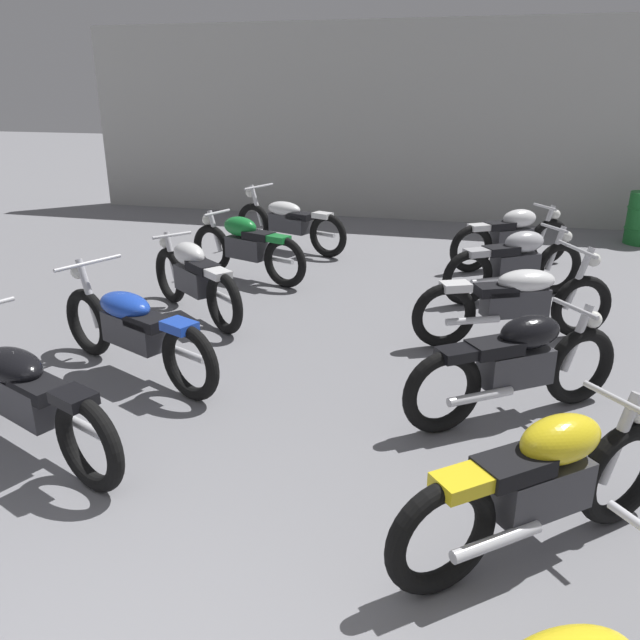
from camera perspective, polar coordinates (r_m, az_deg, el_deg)
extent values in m
cube|color=#B2B2AD|center=(12.59, 8.99, 17.04)|extent=(13.40, 0.24, 3.60)
torus|color=black|center=(4.41, -20.04, -10.42)|extent=(0.66, 0.36, 0.67)
cube|color=#38383D|center=(4.96, -25.01, -6.31)|extent=(0.70, 0.47, 0.28)
ellipsoid|color=black|center=(4.96, -25.95, -3.68)|extent=(0.68, 0.53, 0.22)
cube|color=black|center=(4.72, -23.97, -5.60)|extent=(0.46, 0.38, 0.10)
cube|color=black|center=(4.35, -21.25, -6.54)|extent=(0.34, 0.29, 0.08)
cylinder|color=silver|center=(4.67, -20.40, -8.96)|extent=(0.53, 0.28, 0.07)
torus|color=black|center=(6.55, -20.09, -0.20)|extent=(0.66, 0.38, 0.67)
torus|color=black|center=(5.39, -11.61, -3.76)|extent=(0.66, 0.38, 0.67)
cylinder|color=silver|center=(6.39, -20.05, 2.24)|extent=(0.28, 0.18, 0.66)
cube|color=#38383D|center=(5.91, -16.36, -0.92)|extent=(0.70, 0.49, 0.28)
ellipsoid|color=blue|center=(5.92, -17.13, 1.29)|extent=(0.68, 0.54, 0.22)
cube|color=black|center=(5.69, -15.21, -0.12)|extent=(0.46, 0.38, 0.10)
cube|color=blue|center=(5.35, -12.52, -0.54)|extent=(0.34, 0.30, 0.08)
cylinder|color=silver|center=(6.25, -20.10, 4.83)|extent=(0.31, 0.63, 0.04)
sphere|color=white|center=(6.45, -20.91, 4.08)|extent=(0.14, 0.14, 0.14)
cylinder|color=silver|center=(5.65, -12.22, -2.85)|extent=(0.53, 0.29, 0.07)
torus|color=black|center=(7.88, -13.30, 3.91)|extent=(0.60, 0.50, 0.67)
torus|color=black|center=(6.76, -8.60, 1.50)|extent=(0.60, 0.50, 0.67)
cylinder|color=silver|center=(7.74, -13.20, 5.63)|extent=(0.24, 0.20, 0.56)
cube|color=#38383D|center=(7.28, -11.18, 3.55)|extent=(0.60, 0.54, 0.28)
ellipsoid|color=white|center=(7.30, -11.69, 5.83)|extent=(0.58, 0.54, 0.26)
cube|color=black|center=(7.04, -10.47, 4.71)|extent=(0.46, 0.43, 0.10)
cube|color=white|center=(6.76, -9.16, 4.13)|extent=(0.34, 0.33, 0.08)
cylinder|color=silver|center=(7.62, -13.17, 7.43)|extent=(0.32, 0.40, 0.04)
sphere|color=white|center=(7.83, -13.73, 6.81)|extent=(0.14, 0.14, 0.14)
cylinder|color=silver|center=(7.04, -8.68, 2.08)|extent=(0.48, 0.39, 0.07)
torus|color=black|center=(9.09, -9.69, 6.36)|extent=(0.67, 0.34, 0.67)
torus|color=black|center=(8.25, -3.18, 5.19)|extent=(0.67, 0.34, 0.67)
cylinder|color=silver|center=(8.97, -9.42, 7.91)|extent=(0.25, 0.15, 0.56)
cube|color=#38383D|center=(8.63, -6.61, 6.45)|extent=(0.62, 0.42, 0.28)
ellipsoid|color=#197F33|center=(8.63, -7.19, 8.34)|extent=(0.58, 0.44, 0.26)
cube|color=black|center=(8.44, -5.54, 7.58)|extent=(0.46, 0.36, 0.10)
cube|color=#197F33|center=(8.24, -3.77, 7.30)|extent=(0.33, 0.28, 0.08)
cylinder|color=silver|center=(8.88, -9.23, 9.50)|extent=(0.20, 0.46, 0.04)
sphere|color=white|center=(9.04, -10.12, 8.87)|extent=(0.14, 0.14, 0.14)
cylinder|color=silver|center=(8.50, -3.96, 5.50)|extent=(0.54, 0.26, 0.07)
torus|color=black|center=(10.64, -5.98, 8.61)|extent=(0.66, 0.34, 0.67)
torus|color=black|center=(9.73, 0.72, 7.59)|extent=(0.66, 0.34, 0.67)
cylinder|color=silver|center=(10.53, -5.71, 10.21)|extent=(0.28, 0.16, 0.66)
cube|color=#38383D|center=(10.15, -2.79, 8.68)|extent=(0.70, 0.46, 0.28)
ellipsoid|color=white|center=(10.17, -3.26, 9.96)|extent=(0.68, 0.51, 0.22)
cube|color=black|center=(9.99, -1.80, 9.33)|extent=(0.46, 0.37, 0.10)
cube|color=white|center=(9.72, 0.24, 9.39)|extent=(0.33, 0.29, 0.08)
cylinder|color=silver|center=(10.44, -5.51, 11.85)|extent=(0.28, 0.65, 0.04)
sphere|color=white|center=(10.59, -6.32, 11.29)|extent=(0.14, 0.14, 0.14)
cylinder|color=silver|center=(9.98, -0.04, 7.80)|extent=(0.54, 0.26, 0.07)
torus|color=black|center=(4.27, 25.44, -12.35)|extent=(0.58, 0.52, 0.67)
torus|color=black|center=(3.48, 10.87, -18.61)|extent=(0.58, 0.52, 0.67)
cylinder|color=silver|center=(4.09, 25.27, -9.61)|extent=(0.23, 0.21, 0.56)
cube|color=#38383D|center=(3.79, 19.19, -14.04)|extent=(0.59, 0.55, 0.28)
ellipsoid|color=yellow|center=(3.71, 20.82, -9.96)|extent=(0.58, 0.55, 0.26)
cube|color=black|center=(3.54, 16.96, -12.46)|extent=(0.46, 0.44, 0.10)
cube|color=yellow|center=(3.36, 12.64, -14.06)|extent=(0.34, 0.33, 0.08)
cylinder|color=silver|center=(3.93, 25.28, -6.54)|extent=(0.34, 0.39, 0.04)
sphere|color=white|center=(4.13, 26.82, -7.37)|extent=(0.14, 0.14, 0.14)
cylinder|color=silver|center=(3.55, 15.59, -18.62)|extent=(0.46, 0.41, 0.07)
torus|color=black|center=(5.63, 22.31, -3.85)|extent=(0.61, 0.48, 0.67)
torus|color=black|center=(4.88, 10.94, -6.38)|extent=(0.61, 0.48, 0.67)
cylinder|color=silver|center=(5.48, 22.06, -1.52)|extent=(0.24, 0.20, 0.56)
cube|color=#38383D|center=(5.19, 17.16, -4.05)|extent=(0.60, 0.53, 0.28)
ellipsoid|color=black|center=(5.14, 18.37, -1.03)|extent=(0.59, 0.53, 0.26)
cube|color=black|center=(4.98, 15.39, -2.38)|extent=(0.46, 0.43, 0.10)
cube|color=black|center=(4.80, 12.20, -2.97)|extent=(0.34, 0.33, 0.08)
cylinder|color=silver|center=(5.36, 21.95, 0.97)|extent=(0.31, 0.41, 0.04)
sphere|color=white|center=(5.53, 23.32, 0.04)|extent=(0.14, 0.14, 0.14)
cylinder|color=silver|center=(4.92, 14.22, -6.68)|extent=(0.49, 0.38, 0.07)
torus|color=black|center=(7.12, 22.42, 1.11)|extent=(0.65, 0.38, 0.67)
torus|color=black|center=(6.45, 11.07, 0.38)|extent=(0.65, 0.38, 0.67)
cylinder|color=silver|center=(6.99, 22.20, 3.47)|extent=(0.28, 0.18, 0.66)
cube|color=#38383D|center=(6.72, 17.11, 1.57)|extent=(0.70, 0.50, 0.28)
ellipsoid|color=white|center=(6.70, 18.07, 3.39)|extent=(0.68, 0.54, 0.22)
cube|color=black|center=(6.58, 15.53, 2.62)|extent=(0.46, 0.39, 0.10)
cube|color=white|center=(6.39, 12.09, 2.96)|extent=(0.34, 0.30, 0.08)
cylinder|color=silver|center=(6.88, 22.12, 5.92)|extent=(0.32, 0.63, 0.04)
sphere|color=white|center=(7.01, 23.38, 4.98)|extent=(0.14, 0.14, 0.14)
cylinder|color=silver|center=(6.43, 13.55, -0.04)|extent=(0.53, 0.30, 0.07)
torus|color=black|center=(8.53, 20.61, 4.39)|extent=(0.62, 0.46, 0.67)
torus|color=black|center=(7.78, 13.12, 3.72)|extent=(0.62, 0.46, 0.67)
cylinder|color=silver|center=(8.41, 20.40, 6.06)|extent=(0.24, 0.19, 0.56)
cube|color=#38383D|center=(8.11, 17.11, 4.76)|extent=(0.61, 0.52, 0.28)
ellipsoid|color=#B7B7BC|center=(8.10, 17.90, 6.71)|extent=(0.59, 0.52, 0.26)
cube|color=black|center=(7.93, 15.96, 6.04)|extent=(0.47, 0.42, 0.10)
cube|color=#B7B7BC|center=(7.75, 13.93, 5.90)|extent=(0.34, 0.32, 0.08)
cylinder|color=silver|center=(8.32, 20.30, 7.77)|extent=(0.30, 0.42, 0.04)
sphere|color=white|center=(8.47, 21.26, 7.02)|extent=(0.14, 0.14, 0.14)
cylinder|color=silver|center=(7.81, 15.17, 3.46)|extent=(0.50, 0.36, 0.07)
torus|color=black|center=(9.93, 19.84, 6.63)|extent=(0.62, 0.46, 0.67)
torus|color=black|center=(9.18, 13.43, 6.24)|extent=(0.62, 0.46, 0.67)
cylinder|color=silver|center=(9.82, 19.65, 8.08)|extent=(0.24, 0.19, 0.56)
cube|color=#38383D|center=(9.52, 16.82, 7.03)|extent=(0.61, 0.52, 0.28)
ellipsoid|color=white|center=(9.52, 17.49, 8.70)|extent=(0.59, 0.52, 0.26)
cube|color=black|center=(9.35, 15.84, 8.16)|extent=(0.47, 0.42, 0.10)
cube|color=white|center=(9.17, 14.12, 8.09)|extent=(0.34, 0.32, 0.08)
cylinder|color=silver|center=(9.74, 19.56, 9.56)|extent=(0.30, 0.42, 0.04)
sphere|color=white|center=(9.88, 20.40, 8.89)|extent=(0.14, 0.14, 0.14)
cylinder|color=silver|center=(9.21, 15.17, 6.01)|extent=(0.50, 0.36, 0.07)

